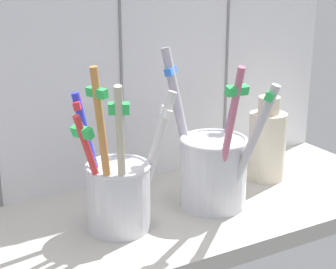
# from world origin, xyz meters

# --- Properties ---
(counter_slab) EXTENTS (0.64, 0.22, 0.02)m
(counter_slab) POSITION_xyz_m (0.00, 0.00, 0.01)
(counter_slab) COLOR #BCB7AD
(counter_slab) RESTS_ON ground
(tile_wall_back) EXTENTS (0.64, 0.02, 0.45)m
(tile_wall_back) POSITION_xyz_m (-0.00, 0.12, 0.23)
(tile_wall_back) COLOR white
(tile_wall_back) RESTS_ON ground
(toothbrush_cup_left) EXTENTS (0.12, 0.09, 0.19)m
(toothbrush_cup_left) POSITION_xyz_m (-0.06, -0.01, 0.07)
(toothbrush_cup_left) COLOR silver
(toothbrush_cup_left) RESTS_ON counter_slab
(toothbrush_cup_right) EXTENTS (0.10, 0.13, 0.18)m
(toothbrush_cup_right) POSITION_xyz_m (0.06, -0.01, 0.07)
(toothbrush_cup_right) COLOR silver
(toothbrush_cup_right) RESTS_ON counter_slab
(ceramic_vase) EXTENTS (0.05, 0.05, 0.11)m
(ceramic_vase) POSITION_xyz_m (0.17, 0.02, 0.07)
(ceramic_vase) COLOR beige
(ceramic_vase) RESTS_ON counter_slab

